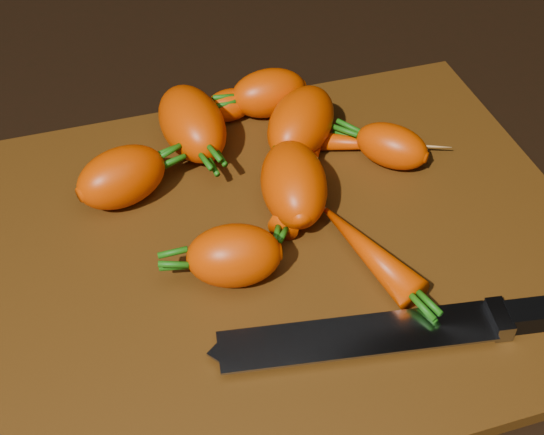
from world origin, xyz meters
name	(u,v)px	position (x,y,z in m)	size (l,w,h in m)	color
ground	(276,256)	(0.00, 0.00, -0.01)	(2.00, 2.00, 0.01)	black
cutting_board	(276,247)	(0.00, 0.00, 0.01)	(0.50, 0.40, 0.01)	#552F0B
carrot_0	(122,177)	(-0.11, 0.09, 0.04)	(0.08, 0.05, 0.05)	#D73C00
carrot_1	(234,256)	(-0.04, -0.03, 0.04)	(0.07, 0.05, 0.05)	#D73C00
carrot_2	(192,123)	(-0.04, 0.14, 0.04)	(0.10, 0.06, 0.06)	#D73C00
carrot_3	(294,184)	(0.03, 0.03, 0.04)	(0.09, 0.05, 0.05)	#D73C00
carrot_4	(269,93)	(0.05, 0.17, 0.03)	(0.07, 0.05, 0.05)	#D73C00
carrot_5	(229,105)	(0.01, 0.17, 0.03)	(0.05, 0.03, 0.03)	#D73C00
carrot_6	(392,146)	(0.13, 0.06, 0.03)	(0.07, 0.04, 0.04)	#D73C00
carrot_7	(303,181)	(0.04, 0.05, 0.02)	(0.12, 0.03, 0.03)	#D73C00
carrot_8	(361,143)	(0.11, 0.09, 0.02)	(0.11, 0.02, 0.02)	#D73C00
carrot_9	(368,250)	(0.06, -0.04, 0.03)	(0.11, 0.03, 0.03)	#D73C00
carrot_10	(301,123)	(0.06, 0.11, 0.04)	(0.09, 0.05, 0.05)	#D73C00
knife	(384,333)	(0.04, -0.11, 0.02)	(0.32, 0.08, 0.02)	gray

